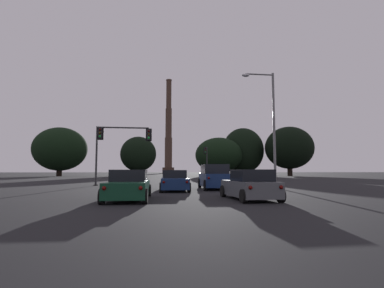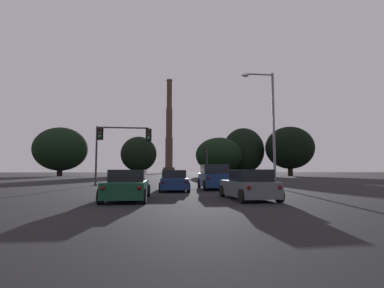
# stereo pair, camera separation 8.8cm
# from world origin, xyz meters

# --- Properties ---
(suv_right_lane_front) EXTENTS (2.31, 4.98, 1.86)m
(suv_right_lane_front) POSITION_xyz_m (2.89, 22.66, 0.90)
(suv_right_lane_front) COLOR navy
(suv_right_lane_front) RESTS_ON ground_plane
(hatchback_right_lane_second) EXTENTS (2.05, 4.16, 1.44)m
(hatchback_right_lane_second) POSITION_xyz_m (2.89, 14.26, 0.66)
(hatchback_right_lane_second) COLOR #4C4F54
(hatchback_right_lane_second) RESTS_ON ground_plane
(sedan_center_lane_front) EXTENTS (2.16, 4.77, 1.43)m
(sedan_center_lane_front) POSITION_xyz_m (-0.26, 21.27, 0.67)
(sedan_center_lane_front) COLOR navy
(sedan_center_lane_front) RESTS_ON ground_plane
(sedan_left_lane_second) EXTENTS (2.09, 4.74, 1.43)m
(sedan_left_lane_second) POSITION_xyz_m (-2.87, 14.95, 0.67)
(sedan_left_lane_second) COLOR #0F3823
(sedan_left_lane_second) RESTS_ON ground_plane
(traffic_light_overhead_left) EXTENTS (5.35, 0.50, 5.61)m
(traffic_light_overhead_left) POSITION_xyz_m (-5.34, 29.32, 4.29)
(traffic_light_overhead_left) COLOR #2D2D30
(traffic_light_overhead_left) RESTS_ON ground_plane
(traffic_light_far_right) EXTENTS (0.78, 0.50, 5.78)m
(traffic_light_far_right) POSITION_xyz_m (7.76, 53.91, 3.79)
(traffic_light_far_right) COLOR #2D2D30
(traffic_light_far_right) RESTS_ON ground_plane
(street_lamp) EXTENTS (2.77, 0.36, 9.52)m
(street_lamp) POSITION_xyz_m (7.72, 23.58, 5.72)
(street_lamp) COLOR slate
(street_lamp) RESTS_ON ground_plane
(smokestack) EXTENTS (6.94, 6.94, 56.47)m
(smokestack) POSITION_xyz_m (6.82, 177.63, 22.11)
(smokestack) COLOR #3C2B22
(smokestack) RESTS_ON ground_plane
(treeline_left_mid) EXTENTS (11.75, 10.58, 13.55)m
(treeline_left_mid) POSITION_xyz_m (23.49, 82.63, 7.15)
(treeline_left_mid) COLOR black
(treeline_left_mid) RESTS_ON ground_plane
(treeline_center_right) EXTENTS (9.74, 8.76, 10.74)m
(treeline_center_right) POSITION_xyz_m (-5.93, 83.10, 5.97)
(treeline_center_right) COLOR black
(treeline_center_right) RESTS_ON ground_plane
(treeline_right_mid) EXTENTS (12.99, 11.69, 13.23)m
(treeline_right_mid) POSITION_xyz_m (34.30, 76.21, 7.55)
(treeline_right_mid) COLOR black
(treeline_right_mid) RESTS_ON ground_plane
(treeline_far_left) EXTENTS (13.49, 12.14, 12.51)m
(treeline_far_left) POSITION_xyz_m (-25.58, 80.29, 6.94)
(treeline_far_left) COLOR black
(treeline_far_left) RESTS_ON ground_plane
(treeline_far_right) EXTENTS (12.91, 11.62, 10.47)m
(treeline_far_right) POSITION_xyz_m (15.91, 80.25, 5.64)
(treeline_far_right) COLOR black
(treeline_far_right) RESTS_ON ground_plane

